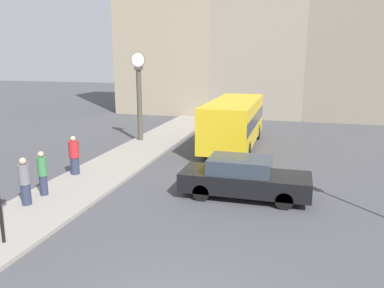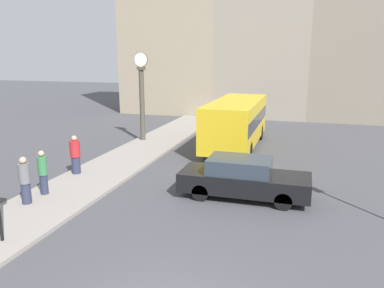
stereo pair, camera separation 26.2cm
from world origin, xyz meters
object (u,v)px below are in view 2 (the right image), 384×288
sedan_car (243,178)px  pedestrian_grey_jacket (25,181)px  street_clock (142,97)px  pedestrian_red_top (75,155)px  bus_distant (236,121)px  pedestrian_green_hoodie (43,172)px

sedan_car → pedestrian_grey_jacket: (-6.90, -2.98, 0.21)m
street_clock → pedestrian_red_top: bearing=-90.1°
bus_distant → pedestrian_grey_jacket: 11.83m
bus_distant → pedestrian_grey_jacket: size_ratio=4.74×
pedestrian_green_hoodie → pedestrian_red_top: 2.49m
pedestrian_green_hoodie → sedan_car: bearing=16.5°
pedestrian_green_hoodie → pedestrian_red_top: pedestrian_red_top is taller
sedan_car → pedestrian_red_top: 7.23m
pedestrian_green_hoodie → bus_distant: bearing=61.3°
sedan_car → street_clock: street_clock is taller
bus_distant → pedestrian_green_hoodie: size_ratio=4.78×
sedan_car → street_clock: 10.47m
sedan_car → street_clock: size_ratio=0.90×
pedestrian_green_hoodie → street_clock: bearing=91.8°
bus_distant → street_clock: street_clock is taller
pedestrian_green_hoodie → pedestrian_grey_jacket: bearing=-89.3°
bus_distant → pedestrian_red_top: bearing=-127.9°
bus_distant → pedestrian_red_top: 9.11m
pedestrian_grey_jacket → pedestrian_green_hoodie: bearing=90.7°
pedestrian_green_hoodie → pedestrian_red_top: (-0.30, 2.47, -0.01)m
bus_distant → street_clock: bearing=-177.5°
pedestrian_green_hoodie → pedestrian_red_top: bearing=97.0°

